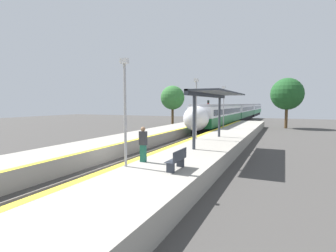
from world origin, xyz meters
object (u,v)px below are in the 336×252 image
object	(u,v)px
platform_bench	(177,159)
railway_signal	(208,111)
person_waiting	(143,144)
lamppost_far	(224,104)
lamppost_mid	(196,104)
train	(241,111)
lamppost_near	(125,105)

from	to	relation	value
platform_bench	railway_signal	size ratio (longest dim) A/B	0.34
person_waiting	lamppost_far	size ratio (longest dim) A/B	0.36
lamppost_mid	person_waiting	bearing A→B (deg)	-88.29
person_waiting	lamppost_mid	world-z (taller)	lamppost_mid
person_waiting	lamppost_mid	bearing A→B (deg)	91.71
platform_bench	train	bearing A→B (deg)	95.44
train	lamppost_near	world-z (taller)	lamppost_near
platform_bench	person_waiting	distance (m)	2.30
train	railway_signal	world-z (taller)	railway_signal
person_waiting	railway_signal	world-z (taller)	railway_signal
platform_bench	lamppost_near	bearing A→B (deg)	-171.67
lamppost_mid	railway_signal	bearing A→B (deg)	102.80
person_waiting	lamppost_far	xyz separation A→B (m)	(-0.27, 19.37, 1.90)
person_waiting	railway_signal	xyz separation A→B (m)	(-5.06, 30.18, 0.78)
lamppost_far	person_waiting	bearing A→B (deg)	-89.19
train	platform_bench	world-z (taller)	train
railway_signal	platform_bench	bearing A→B (deg)	-76.95
train	railway_signal	distance (m)	18.55
train	railway_signal	xyz separation A→B (m)	(-2.48, -18.38, 0.51)
train	lamppost_near	size ratio (longest dim) A/B	14.00
person_waiting	lamppost_near	distance (m)	2.23
train	lamppost_far	world-z (taller)	lamppost_far
platform_bench	lamppost_far	world-z (taller)	lamppost_far
lamppost_near	lamppost_mid	distance (m)	10.25
lamppost_far	platform_bench	bearing A→B (deg)	-83.22
lamppost_mid	lamppost_far	xyz separation A→B (m)	(0.00, 10.25, 0.00)
lamppost_mid	lamppost_far	distance (m)	10.25
lamppost_near	person_waiting	bearing A→B (deg)	76.42
train	lamppost_near	bearing A→B (deg)	-87.35
lamppost_near	lamppost_far	size ratio (longest dim) A/B	1.00
railway_signal	lamppost_far	world-z (taller)	lamppost_far
train	lamppost_far	distance (m)	29.32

